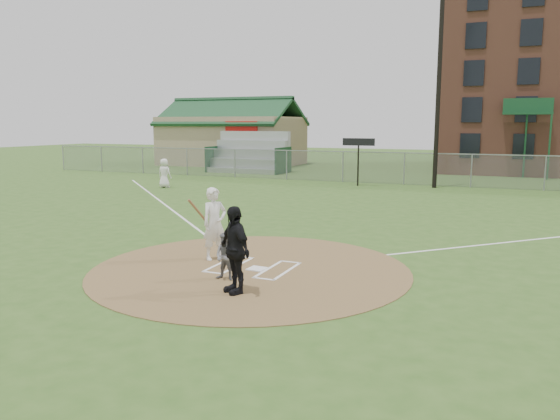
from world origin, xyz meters
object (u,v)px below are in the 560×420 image
at_px(umpire, 235,250).
at_px(ondeck_player, 164,173).
at_px(home_plate, 257,269).
at_px(catcher, 226,257).
at_px(batter_at_plate, 215,224).

xyz_separation_m(umpire, ondeck_player, (-13.51, 16.68, -0.14)).
relative_size(home_plate, catcher, 0.38).
height_order(home_plate, umpire, umpire).
distance_m(umpire, ondeck_player, 21.47).
bearing_deg(batter_at_plate, ondeck_player, 129.20).
height_order(umpire, batter_at_plate, batter_at_plate).
relative_size(ondeck_player, batter_at_plate, 0.85).
xyz_separation_m(umpire, batter_at_plate, (-1.95, 2.51, 0.03)).
relative_size(catcher, umpire, 0.59).
bearing_deg(home_plate, umpire, -78.76).
xyz_separation_m(ondeck_player, batter_at_plate, (11.56, -14.17, 0.17)).
bearing_deg(home_plate, batter_at_plate, 161.15).
relative_size(home_plate, batter_at_plate, 0.22).
xyz_separation_m(home_plate, catcher, (-0.28, -1.17, 0.57)).
distance_m(home_plate, catcher, 1.33).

